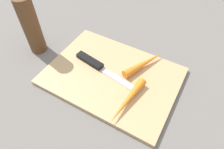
{
  "coord_description": "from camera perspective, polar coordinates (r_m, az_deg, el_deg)",
  "views": [
    {
      "loc": [
        0.18,
        -0.32,
        0.44
      ],
      "look_at": [
        0.0,
        0.0,
        0.01
      ],
      "focal_mm": 32.33,
      "sensor_mm": 36.0,
      "label": 1
    }
  ],
  "objects": [
    {
      "name": "ground_plane",
      "position": [
        0.57,
        -0.0,
        -0.78
      ],
      "size": [
        1.4,
        1.4,
        0.0
      ],
      "primitive_type": "plane",
      "color": "slate"
    },
    {
      "name": "knife",
      "position": [
        0.59,
        -5.34,
        3.32
      ],
      "size": [
        0.2,
        0.05,
        0.01
      ],
      "rotation": [
        0.0,
        0.0,
        6.13
      ],
      "color": "#B7B7BC",
      "rests_on": "cutting_board"
    },
    {
      "name": "carrot_short",
      "position": [
        0.58,
        9.16,
        3.16
      ],
      "size": [
        0.08,
        0.14,
        0.02
      ],
      "primitive_type": "cone",
      "rotation": [
        0.0,
        1.57,
        1.15
      ],
      "color": "orange",
      "rests_on": "cutting_board"
    },
    {
      "name": "pepper_grinder",
      "position": [
        0.64,
        -21.93,
        12.59
      ],
      "size": [
        0.05,
        0.05,
        0.18
      ],
      "primitive_type": "cylinder",
      "color": "brown",
      "rests_on": "ground_plane"
    },
    {
      "name": "cutting_board",
      "position": [
        0.57,
        -0.0,
        -0.39
      ],
      "size": [
        0.36,
        0.26,
        0.01
      ],
      "primitive_type": "cube",
      "color": "tan",
      "rests_on": "ground_plane"
    },
    {
      "name": "carrot_long",
      "position": [
        0.5,
        4.45,
        -7.25
      ],
      "size": [
        0.04,
        0.15,
        0.02
      ],
      "primitive_type": "cone",
      "rotation": [
        0.0,
        1.57,
        4.61
      ],
      "color": "orange",
      "rests_on": "cutting_board"
    }
  ]
}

